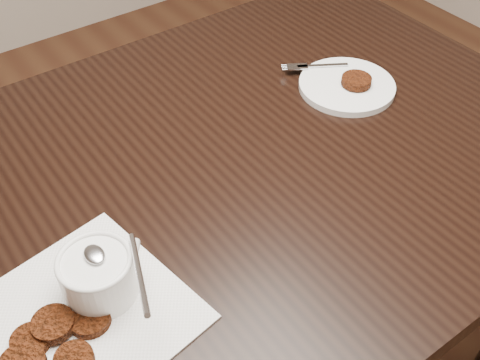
# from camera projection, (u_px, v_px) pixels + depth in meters

# --- Properties ---
(table) EXTENTS (1.41, 0.91, 0.75)m
(table) POSITION_uv_depth(u_px,v_px,m) (208.00, 304.00, 1.25)
(table) COLOR black
(table) RESTS_ON floor
(napkin) EXTENTS (0.31, 0.31, 0.00)m
(napkin) POSITION_uv_depth(u_px,v_px,m) (81.00, 317.00, 0.79)
(napkin) COLOR white
(napkin) RESTS_ON table
(sauce_ramekin) EXTENTS (0.17, 0.17, 0.14)m
(sauce_ramekin) POSITION_uv_depth(u_px,v_px,m) (94.00, 260.00, 0.77)
(sauce_ramekin) COLOR white
(sauce_ramekin) RESTS_ON napkin
(patty_cluster) EXTENTS (0.23, 0.23, 0.02)m
(patty_cluster) POSITION_uv_depth(u_px,v_px,m) (46.00, 351.00, 0.74)
(patty_cluster) COLOR #64240D
(patty_cluster) RESTS_ON napkin
(plate_with_patty) EXTENTS (0.26, 0.26, 0.03)m
(plate_with_patty) POSITION_uv_depth(u_px,v_px,m) (347.00, 83.00, 1.16)
(plate_with_patty) COLOR white
(plate_with_patty) RESTS_ON table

